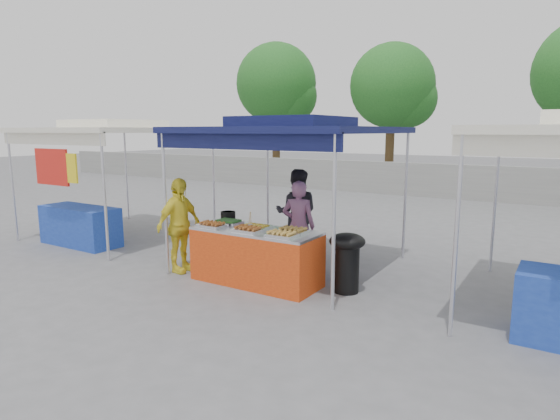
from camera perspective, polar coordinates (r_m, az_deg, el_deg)
The scene contains 22 objects.
ground_plane at distance 7.47m, azimuth -2.47°, elevation -8.63°, with size 80.00×80.00×0.00m, color slate.
back_wall at distance 17.40m, azimuth 18.51°, elevation 3.40°, with size 40.00×0.25×1.20m, color gray.
main_canopy at distance 7.91m, azimuth 1.44°, elevation 9.86°, with size 3.20×3.20×2.57m.
neighbor_stall_left at distance 10.69m, azimuth -21.07°, elevation 5.03°, with size 3.20×3.20×2.57m.
tree_0 at distance 22.26m, azimuth -0.08°, elevation 14.76°, with size 3.71×3.68×6.33m.
tree_1 at distance 20.09m, azimuth 13.93°, elevation 14.09°, with size 3.47×3.40×5.84m.
vendor_table at distance 7.26m, azimuth -2.94°, elevation -5.65°, with size 2.00×0.80×0.85m.
food_tray_fl at distance 7.37m, azimuth -8.29°, elevation -1.85°, with size 0.42×0.30×0.07m.
food_tray_fm at distance 6.97m, azimuth -3.95°, elevation -2.43°, with size 0.42×0.30×0.07m.
food_tray_fr at distance 6.63m, azimuth 0.23°, elevation -3.04°, with size 0.42×0.30×0.07m.
food_tray_bl at distance 7.59m, azimuth -6.32°, elevation -1.47°, with size 0.42×0.30×0.07m.
food_tray_bm at distance 7.21m, azimuth -2.87°, elevation -2.01°, with size 0.42×0.30×0.07m.
food_tray_br at distance 6.89m, azimuth 1.58°, elevation -2.56°, with size 0.42×0.30×0.07m.
cooking_pot at distance 7.93m, azimuth -6.35°, elevation -0.71°, with size 0.25×0.25×0.15m, color black.
skewer_cup at distance 7.10m, azimuth -3.65°, elevation -2.09°, with size 0.08×0.08×0.09m, color silver.
wok_burner at distance 6.90m, azimuth 8.16°, elevation -5.71°, with size 0.53×0.53×0.89m.
crate_left at distance 7.97m, azimuth -1.85°, elevation -6.28°, with size 0.51×0.36×0.31m, color #1630B6.
crate_right at distance 7.71m, azimuth 1.85°, elevation -6.89°, with size 0.49×0.34×0.29m, color #1630B6.
crate_stacked at distance 7.63m, azimuth 1.86°, elevation -4.81°, with size 0.48×0.33×0.29m, color #1630B6.
vendor_woman at distance 7.81m, azimuth 2.27°, elevation -1.98°, with size 0.56×0.37×1.53m, color #9A6289.
helper_man at distance 8.73m, azimuth 2.05°, elevation -0.37°, with size 0.80×0.62×1.65m, color black.
customer_person at distance 7.94m, azimuth -12.20°, elevation -1.85°, with size 0.92×0.39×1.58m, color yellow.
Camera 1 is at (4.02, -5.84, 2.34)m, focal length 30.00 mm.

